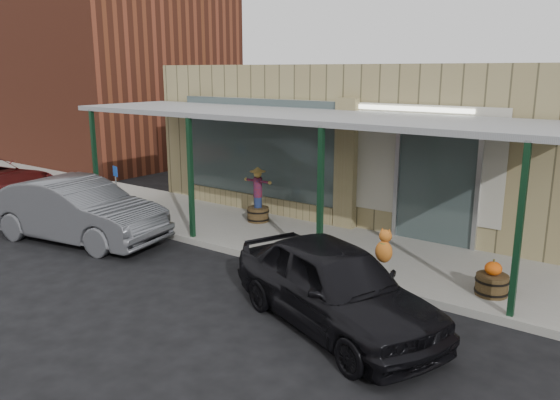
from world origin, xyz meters
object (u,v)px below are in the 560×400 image
Objects in this scene: handicap_sign at (116,184)px; parked_sedan at (335,285)px; barrel_scarecrow at (258,203)px; car_grey at (76,210)px; barrel_pumpkin at (492,282)px.

handicap_sign is 8.45m from parked_sedan.
barrel_scarecrow is 4.01m from handicap_sign.
handicap_sign is at bearing -129.46° from barrel_scarecrow.
handicap_sign is at bearing 14.55° from car_grey.
barrel_pumpkin is (6.39, -1.32, -0.26)m from barrel_scarecrow.
parked_sedan is (4.61, -3.78, 0.06)m from barrel_scarecrow.
car_grey is (-2.75, -3.56, 0.12)m from barrel_scarecrow.
barrel_scarecrow is 4.50m from car_grey.
barrel_scarecrow is at bearing 41.32° from handicap_sign.
barrel_scarecrow is 0.32× the size of car_grey.
barrel_scarecrow reaches higher than barrel_pumpkin.
barrel_pumpkin is at bearing -14.19° from parked_sedan.
car_grey reaches higher than handicap_sign.
barrel_scarecrow is 5.96m from parked_sedan.
barrel_scarecrow is 0.33× the size of parked_sedan.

